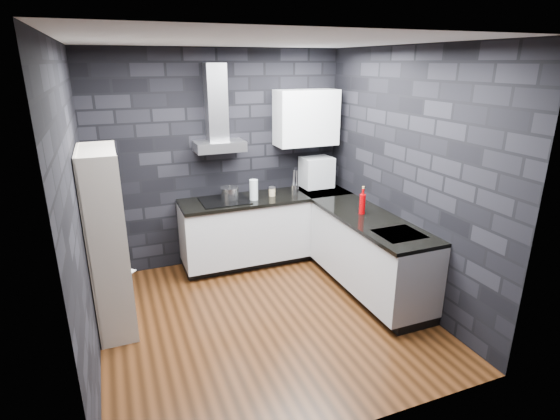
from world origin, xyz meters
TOP-DOWN VIEW (x-y plane):
  - ground at (0.00, 0.00)m, footprint 3.20×3.20m
  - ceiling at (0.00, 0.00)m, footprint 3.20×3.20m
  - wall_back at (0.00, 1.62)m, footprint 3.20×0.05m
  - wall_front at (0.00, -1.62)m, footprint 3.20×0.05m
  - wall_left at (-1.62, 0.00)m, footprint 0.05×3.20m
  - wall_right at (1.62, 0.00)m, footprint 0.05×3.20m
  - toekick_back at (0.50, 1.34)m, footprint 2.18×0.50m
  - toekick_right at (1.34, 0.10)m, footprint 0.50×1.78m
  - counter_back_cab at (0.50, 1.30)m, footprint 2.20×0.60m
  - counter_right_cab at (1.30, 0.10)m, footprint 0.60×1.80m
  - counter_back_top at (0.50, 1.29)m, footprint 2.20×0.62m
  - counter_right_top at (1.29, 0.10)m, footprint 0.62×1.80m
  - counter_corner_top at (1.30, 1.30)m, footprint 0.62×0.62m
  - hood_body at (-0.05, 1.43)m, footprint 0.60×0.34m
  - hood_chimney at (-0.05, 1.50)m, footprint 0.24×0.20m
  - upper_cabinet at (1.10, 1.43)m, footprint 0.80×0.35m
  - cooktop at (-0.05, 1.30)m, footprint 0.58×0.50m
  - sink_rim at (1.30, -0.40)m, footprint 0.44×0.40m
  - pot at (0.03, 1.34)m, footprint 0.23×0.23m
  - glass_vase at (0.30, 1.22)m, footprint 0.11×0.11m
  - storage_jar at (0.57, 1.28)m, footprint 0.10×0.10m
  - utensil_crock at (0.87, 1.25)m, footprint 0.13×0.13m
  - appliance_garage at (1.25, 1.39)m, footprint 0.41×0.32m
  - red_bottle at (1.27, 0.26)m, footprint 0.08×0.08m
  - bookshelf at (-1.42, 0.45)m, footprint 0.60×0.87m
  - fruit_bowl at (-1.42, 0.37)m, footprint 0.24×0.24m
  - book_red at (-1.41, 0.59)m, footprint 0.14×0.09m
  - book_second at (-1.40, 0.64)m, footprint 0.14×0.14m

SIDE VIEW (x-z plane):
  - ground at x=0.00m, z-range 0.00..0.00m
  - toekick_back at x=0.50m, z-range 0.00..0.10m
  - toekick_right at x=1.34m, z-range 0.00..0.10m
  - counter_back_cab at x=0.50m, z-range 0.10..0.86m
  - counter_right_cab at x=1.30m, z-range 0.10..0.86m
  - book_red at x=-1.41m, z-range 0.47..0.67m
  - book_second at x=-1.40m, z-range 0.47..0.71m
  - counter_back_top at x=0.50m, z-range 0.86..0.90m
  - counter_right_top at x=1.29m, z-range 0.86..0.90m
  - counter_corner_top at x=1.30m, z-range 0.86..0.90m
  - sink_rim at x=1.30m, z-range 0.89..0.90m
  - bookshelf at x=-1.42m, z-range 0.00..1.80m
  - cooktop at x=-0.05m, z-range 0.90..0.91m
  - fruit_bowl at x=-1.42m, z-range 0.91..0.97m
  - storage_jar at x=0.57m, z-range 0.90..1.00m
  - utensil_crock at x=0.87m, z-range 0.90..1.03m
  - pot at x=0.03m, z-range 0.91..1.04m
  - red_bottle at x=1.27m, z-range 0.90..1.13m
  - glass_vase at x=0.30m, z-range 0.90..1.16m
  - appliance_garage at x=1.25m, z-range 0.92..1.33m
  - wall_back at x=0.00m, z-range 0.00..2.70m
  - wall_front at x=0.00m, z-range 0.00..2.70m
  - wall_left at x=-1.62m, z-range 0.00..2.70m
  - wall_right at x=1.62m, z-range 0.00..2.70m
  - hood_body at x=-0.05m, z-range 1.50..1.62m
  - upper_cabinet at x=1.10m, z-range 1.50..2.20m
  - hood_chimney at x=-0.05m, z-range 1.62..2.52m
  - ceiling at x=0.00m, z-range 2.70..2.70m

